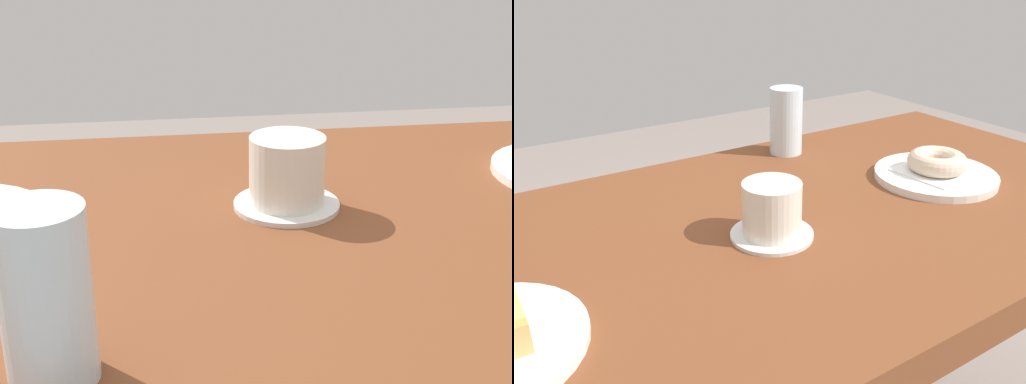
% 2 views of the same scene
% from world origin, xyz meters
% --- Properties ---
extents(table, '(1.26, 0.68, 0.74)m').
position_xyz_m(table, '(0.00, 0.00, 0.64)').
color(table, brown).
rests_on(table, ground_plane).
extents(water_glass, '(0.07, 0.07, 0.14)m').
position_xyz_m(water_glass, '(0.14, 0.26, 0.81)').
color(water_glass, silver).
rests_on(water_glass, table).
extents(coffee_cup, '(0.12, 0.12, 0.09)m').
position_xyz_m(coffee_cup, '(-0.09, -0.04, 0.78)').
color(coffee_cup, silver).
rests_on(coffee_cup, table).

